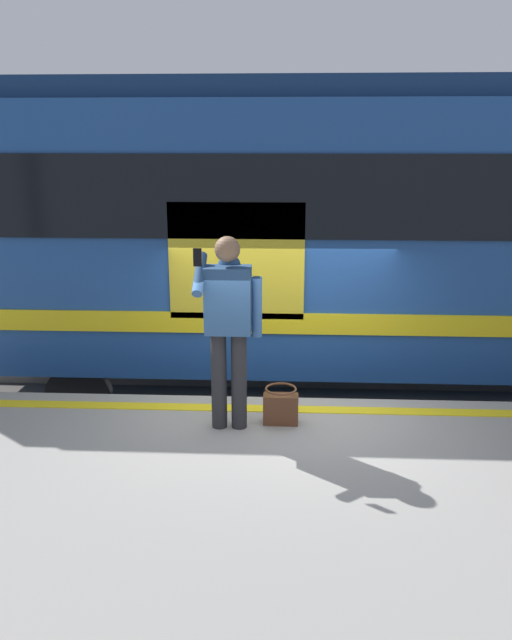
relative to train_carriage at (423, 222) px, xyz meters
The scene contains 8 objects.
ground_plane 3.96m from the train_carriage, 52.20° to the left, with size 26.49×26.49×0.00m, color #4C4742.
platform 4.99m from the train_carriage, 66.40° to the left, with size 17.66×3.64×1.11m, color gray.
safety_line 3.55m from the train_carriage, 55.48° to the left, with size 17.31×0.16×0.01m, color yellow.
track_rail_near 3.20m from the train_carriage, 21.33° to the left, with size 22.96×0.08×0.16m, color slate.
track_rail_far 3.20m from the train_carriage, 21.64° to the right, with size 22.96×0.08×0.16m, color slate.
train_carriage is the anchor object (origin of this frame).
passenger 3.83m from the train_carriage, 53.40° to the left, with size 0.57×0.55×1.74m.
handbag 3.72m from the train_carriage, 58.70° to the left, with size 0.32×0.29×0.35m.
Camera 1 is at (-0.06, 6.02, 3.62)m, focal length 35.70 mm.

